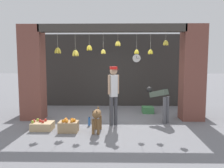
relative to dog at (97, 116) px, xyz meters
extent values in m
plane|color=slate|center=(0.38, 1.07, -0.44)|extent=(60.00, 60.00, 0.00)
cube|color=#2D2B28|center=(0.38, 3.62, 1.07)|extent=(6.46, 0.12, 3.03)
cube|color=brown|center=(-2.20, 1.37, 1.07)|extent=(0.70, 0.60, 3.03)
cube|color=brown|center=(2.96, 1.37, 1.07)|extent=(0.70, 0.60, 3.03)
cube|color=#3D3833|center=(0.38, 1.19, 2.46)|extent=(4.56, 0.24, 0.24)
cylinder|color=#B2AD99|center=(-1.31, 1.15, 2.11)|extent=(0.01, 0.01, 0.48)
ellipsoid|color=gold|center=(-1.26, 1.15, 1.78)|extent=(0.13, 0.07, 0.21)
ellipsoid|color=gold|center=(-1.31, 1.21, 1.78)|extent=(0.07, 0.13, 0.21)
ellipsoid|color=gold|center=(-1.36, 1.15, 1.78)|extent=(0.13, 0.07, 0.21)
ellipsoid|color=gold|center=(-1.31, 1.10, 1.78)|extent=(0.07, 0.13, 0.21)
cylinder|color=#B2AD99|center=(-0.76, 1.20, 2.07)|extent=(0.01, 0.01, 0.55)
ellipsoid|color=yellow|center=(-0.71, 1.20, 1.70)|extent=(0.14, 0.08, 0.22)
ellipsoid|color=yellow|center=(-0.75, 1.25, 1.70)|extent=(0.10, 0.14, 0.22)
ellipsoid|color=yellow|center=(-0.81, 1.23, 1.70)|extent=(0.13, 0.12, 0.23)
ellipsoid|color=yellow|center=(-0.81, 1.17, 1.70)|extent=(0.13, 0.12, 0.23)
ellipsoid|color=yellow|center=(-0.75, 1.15, 1.70)|extent=(0.10, 0.14, 0.22)
cylinder|color=#B2AD99|center=(-0.32, 1.17, 2.14)|extent=(0.01, 0.01, 0.41)
ellipsoid|color=yellow|center=(-0.28, 1.17, 1.86)|extent=(0.12, 0.06, 0.18)
ellipsoid|color=yellow|center=(-0.31, 1.22, 1.86)|extent=(0.08, 0.12, 0.19)
ellipsoid|color=yellow|center=(-0.36, 1.20, 1.86)|extent=(0.11, 0.10, 0.19)
ellipsoid|color=yellow|center=(-0.36, 1.15, 1.86)|extent=(0.11, 0.10, 0.19)
ellipsoid|color=yellow|center=(-0.31, 1.13, 1.86)|extent=(0.08, 0.12, 0.19)
cylinder|color=#B2AD99|center=(0.11, 1.21, 2.08)|extent=(0.01, 0.01, 0.53)
ellipsoid|color=yellow|center=(0.15, 1.21, 1.74)|extent=(0.10, 0.06, 0.16)
ellipsoid|color=yellow|center=(0.14, 1.24, 1.74)|extent=(0.09, 0.10, 0.17)
ellipsoid|color=yellow|center=(0.10, 1.25, 1.74)|extent=(0.07, 0.10, 0.16)
ellipsoid|color=yellow|center=(0.08, 1.23, 1.74)|extent=(0.10, 0.08, 0.17)
ellipsoid|color=yellow|center=(0.08, 1.19, 1.74)|extent=(0.10, 0.08, 0.17)
ellipsoid|color=yellow|center=(0.10, 1.17, 1.74)|extent=(0.07, 0.10, 0.16)
ellipsoid|color=yellow|center=(0.14, 1.18, 1.74)|extent=(0.09, 0.10, 0.17)
cylinder|color=#B2AD99|center=(0.57, 1.23, 2.21)|extent=(0.01, 0.01, 0.27)
ellipsoid|color=gold|center=(0.61, 1.23, 2.00)|extent=(0.12, 0.06, 0.18)
ellipsoid|color=gold|center=(0.59, 1.26, 2.00)|extent=(0.10, 0.11, 0.19)
ellipsoid|color=gold|center=(0.56, 1.27, 2.00)|extent=(0.08, 0.12, 0.18)
ellipsoid|color=gold|center=(0.53, 1.25, 2.00)|extent=(0.11, 0.09, 0.19)
ellipsoid|color=gold|center=(0.53, 1.21, 2.00)|extent=(0.11, 0.09, 0.19)
ellipsoid|color=gold|center=(0.56, 1.18, 2.00)|extent=(0.08, 0.12, 0.18)
ellipsoid|color=gold|center=(0.59, 1.19, 2.00)|extent=(0.10, 0.11, 0.19)
cylinder|color=#B2AD99|center=(1.15, 1.18, 2.08)|extent=(0.01, 0.01, 0.54)
ellipsoid|color=yellow|center=(1.19, 1.18, 1.74)|extent=(0.10, 0.05, 0.16)
ellipsoid|color=yellow|center=(1.17, 1.21, 1.74)|extent=(0.09, 0.09, 0.16)
ellipsoid|color=yellow|center=(1.14, 1.22, 1.74)|extent=(0.07, 0.10, 0.16)
ellipsoid|color=yellow|center=(1.12, 1.20, 1.74)|extent=(0.10, 0.08, 0.16)
ellipsoid|color=yellow|center=(1.12, 1.16, 1.74)|extent=(0.10, 0.08, 0.16)
ellipsoid|color=yellow|center=(1.14, 1.14, 1.74)|extent=(0.07, 0.10, 0.16)
ellipsoid|color=yellow|center=(1.17, 1.15, 1.74)|extent=(0.09, 0.09, 0.16)
cylinder|color=#B2AD99|center=(1.57, 1.14, 2.08)|extent=(0.01, 0.01, 0.54)
ellipsoid|color=yellow|center=(1.61, 1.14, 1.73)|extent=(0.11, 0.06, 0.17)
ellipsoid|color=yellow|center=(1.59, 1.18, 1.73)|extent=(0.09, 0.10, 0.17)
ellipsoid|color=yellow|center=(1.55, 1.18, 1.73)|extent=(0.09, 0.10, 0.17)
ellipsoid|color=yellow|center=(1.53, 1.14, 1.73)|extent=(0.11, 0.06, 0.17)
ellipsoid|color=yellow|center=(1.55, 1.11, 1.73)|extent=(0.09, 0.10, 0.17)
ellipsoid|color=yellow|center=(1.59, 1.11, 1.73)|extent=(0.09, 0.10, 0.17)
cylinder|color=#B2AD99|center=(2.04, 1.14, 2.21)|extent=(0.01, 0.01, 0.26)
ellipsoid|color=yellow|center=(2.08, 1.14, 2.01)|extent=(0.11, 0.06, 0.17)
ellipsoid|color=yellow|center=(2.06, 1.18, 2.01)|extent=(0.09, 0.11, 0.18)
ellipsoid|color=yellow|center=(2.02, 1.18, 2.01)|extent=(0.09, 0.11, 0.18)
ellipsoid|color=yellow|center=(2.00, 1.14, 2.01)|extent=(0.11, 0.06, 0.17)
ellipsoid|color=yellow|center=(2.02, 1.10, 2.01)|extent=(0.09, 0.11, 0.18)
ellipsoid|color=yellow|center=(2.06, 1.10, 2.01)|extent=(0.09, 0.11, 0.18)
ellipsoid|color=brown|center=(0.00, 0.03, 0.05)|extent=(0.26, 0.57, 0.22)
cylinder|color=brown|center=(0.06, -0.18, -0.25)|extent=(0.07, 0.07, 0.39)
cylinder|color=brown|center=(-0.08, -0.18, -0.25)|extent=(0.07, 0.07, 0.39)
cylinder|color=brown|center=(0.08, 0.24, -0.25)|extent=(0.07, 0.07, 0.39)
cylinder|color=brown|center=(-0.05, 0.25, -0.25)|extent=(0.07, 0.07, 0.39)
ellipsoid|color=brown|center=(-0.02, -0.27, 0.10)|extent=(0.16, 0.21, 0.15)
cone|color=brown|center=(0.03, -0.28, 0.18)|extent=(0.05, 0.05, 0.06)
cone|color=brown|center=(-0.06, -0.27, 0.18)|extent=(0.05, 0.05, 0.06)
cylinder|color=brown|center=(0.02, 0.34, 0.07)|extent=(0.06, 0.18, 0.23)
cylinder|color=#424247|center=(0.50, 0.71, -0.02)|extent=(0.11, 0.11, 0.85)
cylinder|color=#424247|center=(0.37, 0.66, -0.02)|extent=(0.11, 0.11, 0.85)
cube|color=white|center=(0.44, 0.68, 0.73)|extent=(0.25, 0.23, 0.64)
cylinder|color=tan|center=(0.57, 0.73, 0.77)|extent=(0.06, 0.06, 0.56)
cylinder|color=tan|center=(0.31, 0.63, 0.77)|extent=(0.06, 0.06, 0.56)
sphere|color=tan|center=(0.44, 0.68, 1.16)|extent=(0.22, 0.22, 0.22)
cylinder|color=red|center=(0.44, 0.68, 1.25)|extent=(0.23, 0.23, 0.08)
cube|color=red|center=(0.48, 0.58, 1.22)|extent=(0.22, 0.18, 0.01)
cylinder|color=#56565B|center=(1.98, 0.85, -0.04)|extent=(0.11, 0.11, 0.82)
cylinder|color=#56565B|center=(2.09, 0.94, -0.04)|extent=(0.11, 0.11, 0.82)
cube|color=#4C5B4C|center=(1.85, 1.10, 0.45)|extent=(0.56, 0.60, 0.31)
sphere|color=black|center=(1.60, 1.39, 0.52)|extent=(0.20, 0.20, 0.20)
cube|color=tan|center=(-0.76, 0.02, -0.30)|extent=(0.51, 0.35, 0.28)
sphere|color=orange|center=(-0.88, -0.07, -0.13)|extent=(0.08, 0.08, 0.08)
sphere|color=orange|center=(-0.86, 0.05, -0.13)|extent=(0.08, 0.08, 0.08)
sphere|color=orange|center=(-0.61, 0.01, -0.13)|extent=(0.08, 0.08, 0.08)
sphere|color=orange|center=(-0.79, -0.08, -0.13)|extent=(0.08, 0.08, 0.08)
sphere|color=orange|center=(-0.61, 0.05, -0.13)|extent=(0.08, 0.08, 0.08)
sphere|color=orange|center=(-0.80, 0.00, -0.13)|extent=(0.08, 0.08, 0.08)
sphere|color=orange|center=(-0.86, 0.14, -0.13)|extent=(0.08, 0.08, 0.08)
sphere|color=orange|center=(-0.69, 0.12, -0.13)|extent=(0.08, 0.08, 0.08)
sphere|color=orange|center=(-0.66, -0.05, -0.13)|extent=(0.08, 0.08, 0.08)
cube|color=tan|center=(-1.52, 0.18, -0.34)|extent=(0.58, 0.43, 0.21)
sphere|color=#99B238|center=(-1.76, 0.10, -0.20)|extent=(0.08, 0.08, 0.08)
sphere|color=#99B238|center=(-1.70, 0.31, -0.20)|extent=(0.08, 0.08, 0.08)
sphere|color=red|center=(-1.49, 0.13, -0.20)|extent=(0.08, 0.08, 0.08)
sphere|color=red|center=(-1.47, 0.30, -0.20)|extent=(0.08, 0.08, 0.08)
sphere|color=red|center=(-1.76, 0.19, -0.20)|extent=(0.08, 0.08, 0.08)
sphere|color=red|center=(-1.59, 0.22, -0.20)|extent=(0.08, 0.08, 0.08)
cube|color=#42844C|center=(1.69, 2.27, -0.33)|extent=(0.41, 0.44, 0.23)
cylinder|color=#2D60AD|center=(-0.28, 0.60, -0.32)|extent=(0.07, 0.07, 0.24)
cylinder|color=black|center=(-0.28, 0.60, -0.19)|extent=(0.04, 0.04, 0.03)
cylinder|color=black|center=(1.37, 3.55, 1.59)|extent=(0.36, 0.01, 0.36)
cylinder|color=white|center=(1.37, 3.54, 1.59)|extent=(0.34, 0.02, 0.34)
cube|color=black|center=(1.37, 3.53, 1.62)|extent=(0.01, 0.01, 0.09)
cube|color=black|center=(1.42, 3.53, 1.59)|extent=(0.13, 0.01, 0.01)
camera|label=1|loc=(0.51, -5.67, 1.41)|focal=35.00mm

